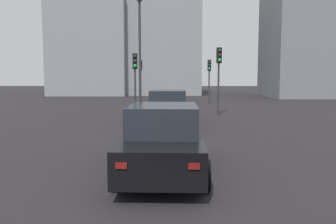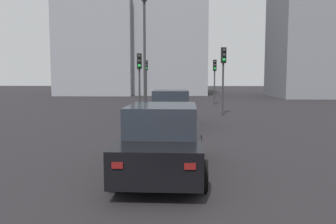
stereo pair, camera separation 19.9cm
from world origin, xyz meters
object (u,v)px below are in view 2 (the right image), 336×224
(car_black_second, at_px, (163,140))
(traffic_light_near_right, at_px, (223,67))
(traffic_light_far_right, at_px, (146,72))
(street_lamp_kerbside, at_px, (145,46))
(traffic_light_far_left, at_px, (215,72))
(traffic_light_near_left, at_px, (139,71))
(car_grey_lead, at_px, (171,109))

(car_black_second, distance_m, traffic_light_near_right, 12.92)
(traffic_light_far_right, bearing_deg, traffic_light_near_right, 20.06)
(traffic_light_near_right, bearing_deg, street_lamp_kerbside, -122.38)
(traffic_light_near_right, distance_m, traffic_light_far_right, 12.78)
(street_lamp_kerbside, bearing_deg, car_black_second, -172.74)
(traffic_light_far_left, xyz_separation_m, traffic_light_far_right, (3.18, 5.87, 0.08))
(traffic_light_far_left, bearing_deg, traffic_light_near_left, -31.93)
(car_grey_lead, bearing_deg, street_lamp_kerbside, 15.98)
(car_black_second, height_order, traffic_light_near_right, traffic_light_near_right)
(car_grey_lead, height_order, car_black_second, car_grey_lead)
(traffic_light_near_left, bearing_deg, car_grey_lead, 16.99)
(car_grey_lead, relative_size, street_lamp_kerbside, 0.66)
(car_grey_lead, relative_size, traffic_light_far_left, 1.31)
(car_black_second, xyz_separation_m, traffic_light_near_right, (12.41, -2.93, 2.07))
(car_grey_lead, xyz_separation_m, traffic_light_far_right, (15.72, 2.62, 1.92))
(traffic_light_near_left, distance_m, traffic_light_far_right, 11.60)
(traffic_light_near_right, xyz_separation_m, traffic_light_far_left, (8.33, -0.32, -0.21))
(traffic_light_near_right, bearing_deg, traffic_light_far_left, 170.05)
(traffic_light_far_left, xyz_separation_m, street_lamp_kerbside, (-6.14, 5.11, 1.63))
(car_black_second, height_order, traffic_light_far_right, traffic_light_far_right)
(traffic_light_near_left, bearing_deg, street_lamp_kerbside, 169.78)
(car_black_second, bearing_deg, traffic_light_near_left, 10.33)
(street_lamp_kerbside, bearing_deg, traffic_light_near_left, 177.86)
(car_grey_lead, height_order, street_lamp_kerbside, street_lamp_kerbside)
(traffic_light_near_left, xyz_separation_m, traffic_light_near_right, (0.07, -4.87, 0.23))
(traffic_light_near_left, bearing_deg, car_black_second, 0.87)
(traffic_light_near_left, bearing_deg, traffic_light_far_left, 140.20)
(street_lamp_kerbside, bearing_deg, car_grey_lead, -163.86)
(traffic_light_near_right, relative_size, street_lamp_kerbside, 0.55)
(traffic_light_far_left, bearing_deg, street_lamp_kerbside, -39.98)
(car_grey_lead, distance_m, car_black_second, 8.21)
(traffic_light_far_left, height_order, traffic_light_far_right, traffic_light_far_right)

